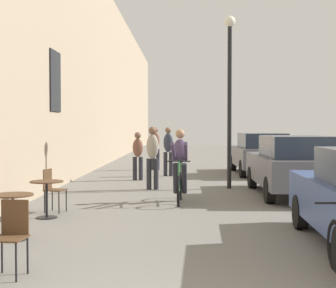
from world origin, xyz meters
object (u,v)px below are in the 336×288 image
at_px(pedestrian_mid, 138,153).
at_px(parked_car_second, 293,165).
at_px(cafe_table_far, 47,191).
at_px(cafe_table_mid, 13,207).
at_px(pedestrian_far, 168,148).
at_px(pedestrian_near, 152,154).
at_px(cafe_chair_near_toward_wall, 11,232).
at_px(street_lamp, 230,80).
at_px(cafe_chair_far_toward_street, 52,187).
at_px(pedestrian_furthest, 155,146).
at_px(parked_car_third, 260,153).
at_px(cyclist_on_bicycle, 180,168).

xyz_separation_m(pedestrian_mid, parked_car_second, (4.30, -3.62, -0.10)).
distance_m(cafe_table_far, parked_car_second, 6.36).
bearing_deg(cafe_table_mid, pedestrian_far, 78.37).
height_order(cafe_table_far, pedestrian_far, pedestrian_far).
height_order(pedestrian_near, parked_car_second, pedestrian_near).
bearing_deg(cafe_chair_near_toward_wall, street_lamp, 68.40).
height_order(cafe_chair_near_toward_wall, cafe_chair_far_toward_street, same).
relative_size(pedestrian_near, pedestrian_mid, 1.11).
xyz_separation_m(pedestrian_near, pedestrian_furthest, (-0.27, 6.43, -0.01)).
bearing_deg(pedestrian_mid, cafe_chair_near_toward_wall, -92.89).
bearing_deg(parked_car_third, cafe_chair_near_toward_wall, -110.85).
distance_m(pedestrian_near, street_lamp, 3.04).
bearing_deg(parked_car_third, cafe_chair_far_toward_street, -123.43).
xyz_separation_m(pedestrian_far, pedestrian_furthest, (-0.60, 2.54, -0.00)).
bearing_deg(pedestrian_near, pedestrian_mid, 104.60).
relative_size(cafe_chair_near_toward_wall, cyclist_on_bicycle, 0.51).
height_order(pedestrian_near, street_lamp, street_lamp).
bearing_deg(pedestrian_mid, cafe_table_far, -99.37).
xyz_separation_m(pedestrian_far, street_lamp, (1.85, -3.61, 2.12)).
bearing_deg(cafe_chair_far_toward_street, pedestrian_furthest, 81.21).
bearing_deg(pedestrian_near, street_lamp, 7.31).
height_order(cafe_table_mid, pedestrian_near, pedestrian_near).
bearing_deg(cafe_chair_near_toward_wall, pedestrian_far, 82.93).
distance_m(cafe_chair_near_toward_wall, cafe_table_mid, 1.92).
relative_size(pedestrian_mid, parked_car_second, 0.37).
bearing_deg(pedestrian_furthest, parked_car_third, -23.75).
xyz_separation_m(cafe_chair_far_toward_street, pedestrian_mid, (1.21, 6.22, 0.38)).
bearing_deg(cafe_chair_near_toward_wall, parked_car_second, 55.37).
xyz_separation_m(pedestrian_near, parked_car_second, (3.66, -1.18, -0.20)).
distance_m(cafe_chair_near_toward_wall, pedestrian_furthest, 14.64).
xyz_separation_m(cyclist_on_bicycle, street_lamp, (1.39, 2.61, 2.30)).
distance_m(cafe_chair_near_toward_wall, pedestrian_far, 12.18).
bearing_deg(cafe_chair_near_toward_wall, cafe_table_far, 99.21).
bearing_deg(cyclist_on_bicycle, pedestrian_near, 108.63).
xyz_separation_m(pedestrian_near, pedestrian_far, (0.32, 3.89, -0.01)).
relative_size(cafe_chair_far_toward_street, cyclist_on_bicycle, 0.51).
relative_size(pedestrian_mid, pedestrian_far, 0.91).
xyz_separation_m(cafe_chair_near_toward_wall, parked_car_second, (4.84, 7.01, 0.28)).
bearing_deg(street_lamp, pedestrian_mid, 142.42).
relative_size(cafe_table_mid, pedestrian_furthest, 0.41).
bearing_deg(parked_car_second, cafe_chair_near_toward_wall, -124.63).
bearing_deg(parked_car_third, pedestrian_far, -167.12).
relative_size(pedestrian_near, pedestrian_furthest, 1.01).
height_order(pedestrian_furthest, parked_car_third, pedestrian_furthest).
height_order(cafe_chair_near_toward_wall, pedestrian_mid, pedestrian_mid).
bearing_deg(cafe_table_far, pedestrian_mid, 80.63).
distance_m(pedestrian_far, parked_car_second, 6.07).
height_order(pedestrian_furthest, street_lamp, street_lamp).
distance_m(cafe_chair_far_toward_street, pedestrian_mid, 6.35).
distance_m(pedestrian_mid, street_lamp, 4.18).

